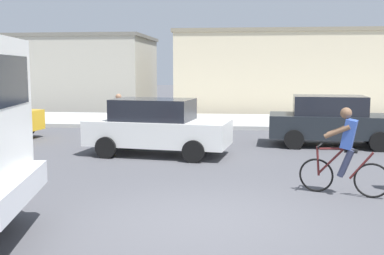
% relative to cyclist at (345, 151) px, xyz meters
% --- Properties ---
extents(ground_plane, '(120.00, 120.00, 0.00)m').
position_rel_cyclist_xyz_m(ground_plane, '(-2.51, -1.79, -0.86)').
color(ground_plane, '#4C4C51').
extents(sidewalk_far, '(80.00, 5.00, 0.16)m').
position_rel_cyclist_xyz_m(sidewalk_far, '(-2.51, 11.91, -0.78)').
color(sidewalk_far, '#ADADA8').
rests_on(sidewalk_far, ground).
extents(cyclist, '(1.65, 0.70, 1.72)m').
position_rel_cyclist_xyz_m(cyclist, '(0.00, 0.00, 0.00)').
color(cyclist, black).
rests_on(cyclist, ground).
extents(car_white_mid, '(4.11, 2.10, 1.60)m').
position_rel_cyclist_xyz_m(car_white_mid, '(0.85, 5.94, -0.05)').
color(car_white_mid, '#1E2328').
rests_on(car_white_mid, ground).
extents(car_far_side, '(4.20, 2.30, 1.60)m').
position_rel_cyclist_xyz_m(car_far_side, '(-4.40, 3.83, -0.05)').
color(car_far_side, white).
rests_on(car_far_side, ground).
extents(pedestrian_near_kerb, '(0.34, 0.22, 1.62)m').
position_rel_cyclist_xyz_m(pedestrian_near_kerb, '(-6.10, 6.01, -0.02)').
color(pedestrian_near_kerb, '#2D334C').
rests_on(pedestrian_near_kerb, ground).
extents(building_corner_left, '(11.66, 6.70, 4.43)m').
position_rel_cyclist_xyz_m(building_corner_left, '(-13.59, 19.45, 1.35)').
color(building_corner_left, '#B2AD9E').
rests_on(building_corner_left, ground).
extents(building_mid_block, '(11.36, 6.87, 4.51)m').
position_rel_cyclist_xyz_m(building_mid_block, '(-0.04, 18.47, 1.39)').
color(building_mid_block, beige).
rests_on(building_mid_block, ground).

